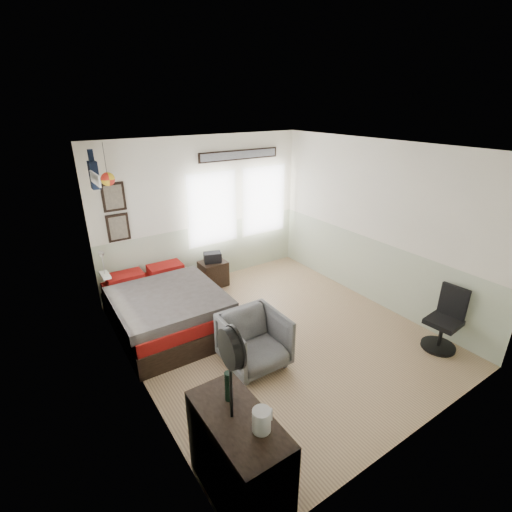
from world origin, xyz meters
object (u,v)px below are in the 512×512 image
(armchair, at_px, (254,341))
(task_chair, at_px, (445,324))
(bed, at_px, (165,309))
(dresser, at_px, (239,458))
(nightstand, at_px, (213,273))

(armchair, distance_m, task_chair, 2.67)
(armchair, relative_size, task_chair, 0.86)
(bed, xyz_separation_m, dresser, (-0.44, -2.89, 0.13))
(armchair, bearing_deg, nightstand, 76.04)
(nightstand, bearing_deg, task_chair, -63.13)
(armchair, height_order, task_chair, task_chair)
(task_chair, bearing_deg, bed, 134.06)
(bed, height_order, dresser, dresser)
(dresser, xyz_separation_m, armchair, (1.09, 1.41, -0.09))
(dresser, height_order, task_chair, task_chair)
(dresser, distance_m, task_chair, 3.50)
(armchair, bearing_deg, dresser, -126.79)
(nightstand, bearing_deg, dresser, -114.81)
(bed, bearing_deg, task_chair, -39.73)
(bed, xyz_separation_m, nightstand, (1.27, 0.85, -0.08))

